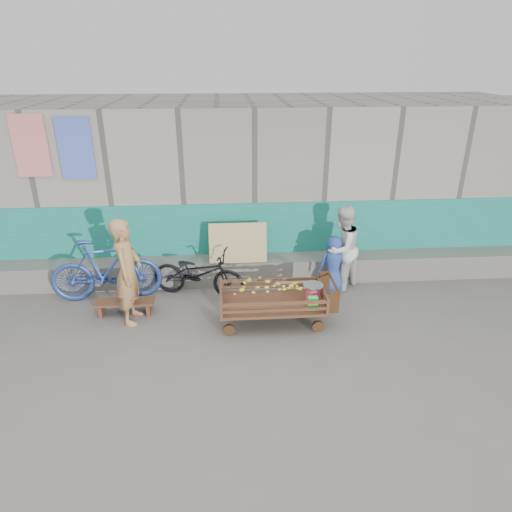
{
  "coord_description": "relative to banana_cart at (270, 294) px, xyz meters",
  "views": [
    {
      "loc": [
        0.08,
        -5.09,
        3.82
      ],
      "look_at": [
        0.54,
        1.2,
        1.0
      ],
      "focal_mm": 32.0,
      "sensor_mm": 36.0,
      "label": 1
    }
  ],
  "objects": [
    {
      "name": "banana_cart",
      "position": [
        0.0,
        0.0,
        0.0
      ],
      "size": [
        1.74,
        0.8,
        0.74
      ],
      "color": "#522E1C",
      "rests_on": "ground"
    },
    {
      "name": "bench",
      "position": [
        -2.27,
        0.43,
        -0.33
      ],
      "size": [
        0.93,
        0.28,
        0.23
      ],
      "color": "#522E1C",
      "rests_on": "ground"
    },
    {
      "name": "ground",
      "position": [
        -0.73,
        -0.9,
        -0.5
      ],
      "size": [
        80.0,
        80.0,
        0.0
      ],
      "primitive_type": "plane",
      "color": "#605C56",
      "rests_on": "ground"
    },
    {
      "name": "bicycle_dark",
      "position": [
        -1.12,
        0.96,
        -0.08
      ],
      "size": [
        1.69,
        0.99,
        0.84
      ],
      "primitive_type": "imported",
      "rotation": [
        0.0,
        0.0,
        1.28
      ],
      "color": "black",
      "rests_on": "ground"
    },
    {
      "name": "child",
      "position": [
        1.18,
        0.95,
        0.01
      ],
      "size": [
        0.54,
        0.39,
        1.02
      ],
      "primitive_type": "imported",
      "rotation": [
        0.0,
        0.0,
        3.28
      ],
      "color": "#284295",
      "rests_on": "ground"
    },
    {
      "name": "building_wall",
      "position": [
        -0.73,
        3.15,
        0.96
      ],
      "size": [
        12.0,
        3.5,
        3.0
      ],
      "color": "gray",
      "rests_on": "ground"
    },
    {
      "name": "bicycle_blue",
      "position": [
        -2.63,
        0.95,
        0.04
      ],
      "size": [
        1.84,
        0.65,
        1.08
      ],
      "primitive_type": "imported",
      "rotation": [
        0.0,
        0.0,
        1.65
      ],
      "color": "#2C489E",
      "rests_on": "ground"
    },
    {
      "name": "vendor_man",
      "position": [
        -2.12,
        0.24,
        0.33
      ],
      "size": [
        0.44,
        0.64,
        1.67
      ],
      "primitive_type": "imported",
      "rotation": [
        0.0,
        0.0,
        1.49
      ],
      "color": "#AE7C4C",
      "rests_on": "ground"
    },
    {
      "name": "woman",
      "position": [
        1.34,
        1.08,
        0.25
      ],
      "size": [
        0.92,
        0.92,
        1.5
      ],
      "primitive_type": "imported",
      "rotation": [
        0.0,
        0.0,
        3.91
      ],
      "color": "silver",
      "rests_on": "ground"
    }
  ]
}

